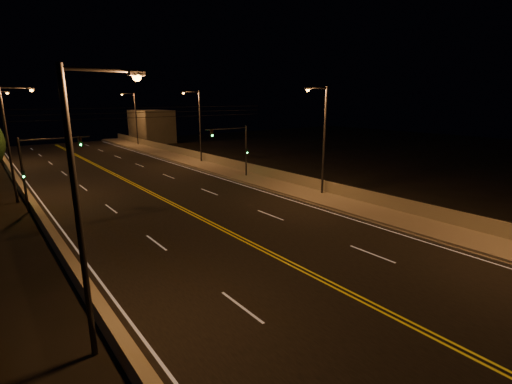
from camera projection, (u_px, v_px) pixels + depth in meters
road at (215, 226)px, 25.55m from camera, size 18.00×120.00×0.02m
sidewalk at (323, 199)px, 31.87m from camera, size 3.60×120.00×0.30m
curb at (308, 203)px, 30.79m from camera, size 0.14×120.00×0.15m
parapet_wall at (336, 189)px, 32.69m from camera, size 0.30×120.00×1.00m
jersey_barrier at (64, 254)px, 19.88m from camera, size 0.45×120.00×0.81m
distant_building_right at (151, 126)px, 74.15m from camera, size 6.00×10.00×6.27m
parapet_rail at (337, 183)px, 32.56m from camera, size 0.06×120.00×0.06m
lane_markings at (216, 226)px, 25.49m from camera, size 17.32×116.00×0.00m
streetlight_1 at (322, 135)px, 31.82m from camera, size 2.55×0.28×9.52m
streetlight_2 at (198, 122)px, 48.73m from camera, size 2.55×0.28×9.52m
streetlight_3 at (134, 116)px, 66.99m from camera, size 2.55×0.28×9.52m
streetlight_4 at (85, 199)px, 11.57m from camera, size 2.55×0.28×9.52m
streetlight_5 at (11, 137)px, 30.12m from camera, size 2.55×0.28×9.52m
traffic_signal_right at (238, 146)px, 39.42m from camera, size 5.11×0.31×5.70m
traffic_signal_left at (38, 164)px, 28.40m from camera, size 5.11×0.31×5.70m
overhead_wires at (154, 112)px, 31.05m from camera, size 22.00×0.03×0.83m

